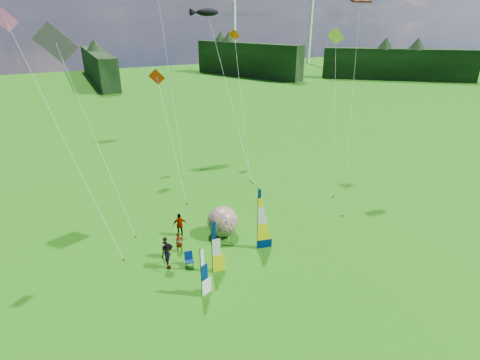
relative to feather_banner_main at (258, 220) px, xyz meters
name	(u,v)px	position (x,y,z in m)	size (l,w,h in m)	color
ground	(281,277)	(-0.13, -3.51, -2.38)	(220.00, 220.00, 0.00)	#267F10
treeline_ring	(284,224)	(-0.13, -3.51, 1.62)	(210.00, 210.00, 8.00)	#213C1B
turbine_left	(311,16)	(69.87, 91.49, 12.62)	(8.00, 1.20, 30.00)	silver
turbine_right	(234,16)	(44.87, 98.49, 12.62)	(8.00, 1.20, 30.00)	silver
feather_banner_main	(258,220)	(0.00, 0.00, 0.00)	(1.29, 0.10, 4.77)	#00184E
side_banner_left	(212,248)	(-3.92, -1.12, -0.47)	(1.05, 0.10, 3.82)	#FFEF00
side_banner_far	(201,275)	(-5.39, -3.01, -0.71)	(0.99, 0.10, 3.35)	white
bol_inflatable	(223,222)	(-1.45, 2.84, -1.21)	(2.34, 2.34, 2.34)	#00008C
spectator_a	(179,242)	(-5.12, 2.17, -1.63)	(0.55, 0.36, 1.50)	#66594C
spectator_b	(166,248)	(-6.14, 1.88, -1.58)	(0.78, 0.38, 1.60)	#66594C
spectator_c	(168,256)	(-6.34, 0.65, -1.45)	(1.21, 0.45, 1.87)	#66594C
spectator_d	(180,225)	(-4.41, 4.22, -1.45)	(1.10, 0.45, 1.87)	#66594C
camp_chair	(189,260)	(-5.07, 0.19, -1.85)	(0.61, 0.61, 1.06)	#011745
kite_whale	(229,86)	(5.43, 16.60, 6.30)	(3.81, 15.65, 17.36)	black
kite_rainbow_delta	(93,123)	(-9.01, 9.42, 5.75)	(8.17, 13.21, 16.27)	#FF422D
kite_parafoil	(353,96)	(11.39, 4.36, 6.91)	(9.00, 10.37, 18.59)	#B3291A
small_kite_red	(171,131)	(-2.18, 12.95, 3.30)	(3.02, 10.86, 11.37)	red
small_kite_orange	(242,101)	(6.30, 15.12, 4.92)	(4.42, 10.64, 14.60)	#FF4F00
small_kite_yellow	(335,107)	(12.75, 8.03, 5.11)	(7.58, 10.34, 14.99)	#EDF535
small_kite_pink	(67,141)	(-11.00, 5.48, 5.82)	(6.35, 7.56, 16.40)	#DB4698
small_kite_green	(167,59)	(0.01, 20.05, 8.91)	(3.34, 12.55, 22.59)	green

